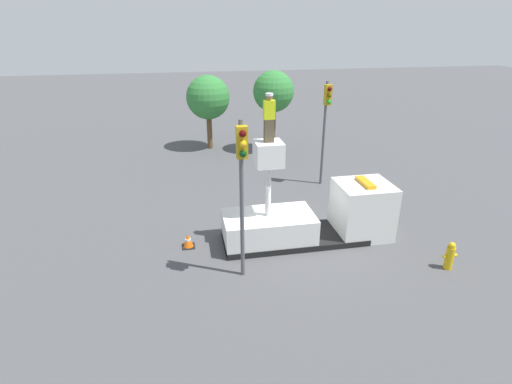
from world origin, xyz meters
The scene contains 9 objects.
ground_plane centered at (0.00, 0.00, 0.00)m, with size 120.00×120.00×0.00m, color #4C4C4F.
bucket_truck centered at (0.77, 0.00, 0.92)m, with size 6.85×2.09×4.22m.
worker centered at (-1.11, 0.00, 5.10)m, with size 0.40×0.26×1.75m.
traffic_light_pole centered at (-2.44, -2.12, 3.92)m, with size 0.34×0.57×5.55m.
traffic_light_across centered at (3.14, 5.59, 3.90)m, with size 0.34×0.57×5.51m.
fire_hydrant centered at (4.92, -3.01, 0.53)m, with size 0.53×0.29×1.08m.
traffic_cone_rear centered at (-4.27, 0.28, 0.28)m, with size 0.50×0.50×0.59m.
tree_left_bg centered at (-2.29, 13.57, 3.51)m, with size 2.93×2.93×5.01m.
tree_right_bg centered at (1.87, 12.05, 4.00)m, with size 2.68×2.68×5.39m.
Camera 1 is at (-4.20, -13.72, 8.27)m, focal length 28.00 mm.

